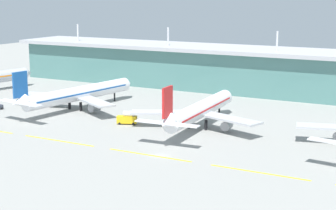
{
  "coord_description": "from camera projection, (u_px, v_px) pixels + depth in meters",
  "views": [
    {
      "loc": [
        78.1,
        -138.5,
        47.47
      ],
      "look_at": [
        -17.27,
        36.76,
        7.0
      ],
      "focal_mm": 60.11,
      "sensor_mm": 36.0,
      "label": 1
    }
  ],
  "objects": [
    {
      "name": "fuel_truck",
      "position": [
        127.0,
        118.0,
        203.9
      ],
      "size": [
        7.65,
        5.09,
        4.95
      ],
      "color": "gold",
      "rests_on": "ground"
    },
    {
      "name": "taxiway_stripe_mid_west",
      "position": [
        59.0,
        141.0,
        181.65
      ],
      "size": [
        28.0,
        0.7,
        0.04
      ],
      "primitive_type": "cube",
      "color": "yellow",
      "rests_on": "ground"
    },
    {
      "name": "airliner_center",
      "position": [
        199.0,
        110.0,
        197.16
      ],
      "size": [
        48.7,
        62.28,
        18.9
      ],
      "color": "white",
      "rests_on": "ground"
    },
    {
      "name": "airliner_near_middle",
      "position": [
        77.0,
        94.0,
        228.53
      ],
      "size": [
        48.39,
        66.94,
        18.9
      ],
      "color": "white",
      "rests_on": "ground"
    },
    {
      "name": "taxiway_stripe_centre",
      "position": [
        149.0,
        155.0,
        165.73
      ],
      "size": [
        28.0,
        0.7,
        0.04
      ],
      "primitive_type": "cube",
      "color": "yellow",
      "rests_on": "ground"
    },
    {
      "name": "taxiway_stripe_mid_east",
      "position": [
        259.0,
        173.0,
        149.8
      ],
      "size": [
        28.0,
        0.7,
        0.04
      ],
      "primitive_type": "cube",
      "color": "yellow",
      "rests_on": "ground"
    },
    {
      "name": "terminal_building",
      "position": [
        280.0,
        72.0,
        260.95
      ],
      "size": [
        288.0,
        34.0,
        29.91
      ],
      "color": "slate",
      "rests_on": "ground"
    },
    {
      "name": "ground_plane",
      "position": [
        160.0,
        156.0,
        165.24
      ],
      "size": [
        600.0,
        600.0,
        0.0
      ],
      "primitive_type": "plane",
      "color": "gray"
    }
  ]
}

